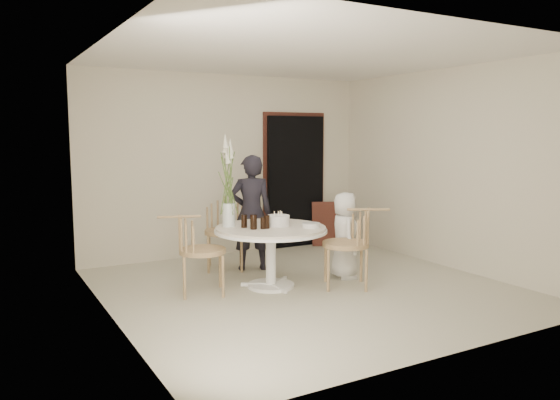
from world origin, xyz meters
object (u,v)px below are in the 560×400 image
table (271,236)px  chair_left (191,243)px  flower_vase (228,183)px  boy (345,235)px  chair_right (357,236)px  girl (251,213)px  birthday_cake (278,221)px  chair_far (225,223)px

table → chair_left: size_ratio=1.45×
flower_vase → boy: bearing=-13.1°
table → chair_right: (0.90, -0.48, 0.00)m
table → girl: 0.92m
birthday_cake → flower_vase: size_ratio=0.24×
girl → birthday_cake: (-0.07, -0.88, 0.02)m
chair_far → chair_left: (-0.86, -1.01, -0.02)m
chair_right → boy: bearing=-165.9°
table → chair_right: chair_right is taller
chair_far → flower_vase: (-0.36, -0.95, 0.64)m
chair_far → boy: boy is taller
chair_left → birthday_cake: 1.06m
chair_far → chair_right: 1.95m
table → birthday_cake: 0.21m
girl → flower_vase: bearing=64.4°
chair_far → boy: (1.08, -1.28, -0.06)m
chair_right → chair_left: 1.94m
table → chair_far: chair_far is taller
chair_left → birthday_cake: size_ratio=3.45×
girl → birthday_cake: 0.88m
chair_right → chair_left: size_ratio=1.04×
birthday_cake → chair_right: bearing=-32.0°
chair_left → birthday_cake: bearing=-81.4°
chair_left → flower_vase: bearing=-64.1°
table → flower_vase: 0.81m
chair_far → boy: bearing=-26.2°
birthday_cake → table: bearing=-174.0°
chair_far → boy: 1.68m
chair_far → chair_right: (0.96, -1.69, 0.01)m
table → birthday_cake: (0.11, 0.01, 0.18)m
girl → flower_vase: size_ratio=1.41×
table → birthday_cake: birthday_cake is taller
table → birthday_cake: size_ratio=5.00×
chair_far → birthday_cake: 1.22m
chair_far → chair_right: bearing=-36.6°
girl → birthday_cake: girl is taller
chair_right → chair_left: chair_right is taller
chair_right → girl: bearing=-122.1°
boy → chair_far: bearing=60.9°
table → girl: size_ratio=0.86×
chair_far → chair_left: size_ratio=1.03×
boy → birthday_cake: boy is taller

